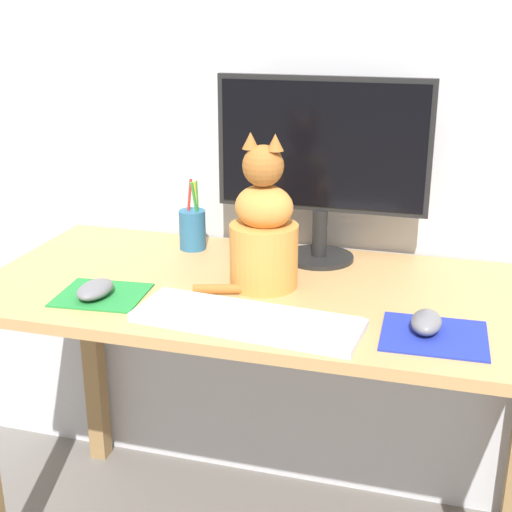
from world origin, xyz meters
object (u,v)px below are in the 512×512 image
object	(u,v)px
computer_mouse_right	(426,322)
pen_cup	(193,228)
monitor	(322,157)
keyboard	(247,319)
cat	(263,231)
computer_mouse_left	(95,289)

from	to	relation	value
computer_mouse_right	pen_cup	bearing A→B (deg)	150.11
monitor	computer_mouse_right	distance (m)	0.51
monitor	keyboard	world-z (taller)	monitor
cat	pen_cup	xyz separation A→B (m)	(-0.24, 0.20, -0.07)
computer_mouse_left	monitor	bearing A→B (deg)	42.01
keyboard	computer_mouse_right	xyz separation A→B (m)	(0.34, 0.06, 0.01)
monitor	computer_mouse_left	xyz separation A→B (m)	(-0.41, -0.37, -0.23)
monitor	computer_mouse_left	world-z (taller)	monitor
cat	pen_cup	world-z (taller)	cat
keyboard	cat	size ratio (longest dim) A/B	1.35
cat	monitor	bearing A→B (deg)	70.72
cat	pen_cup	bearing A→B (deg)	143.98
computer_mouse_right	computer_mouse_left	bearing A→B (deg)	-178.63
keyboard	computer_mouse_left	xyz separation A→B (m)	(-0.35, 0.04, 0.01)
computer_mouse_left	computer_mouse_right	size ratio (longest dim) A/B	1.11
computer_mouse_left	cat	world-z (taller)	cat
keyboard	pen_cup	bearing A→B (deg)	128.27
computer_mouse_right	cat	distance (m)	0.41
monitor	pen_cup	size ratio (longest dim) A/B	2.80
keyboard	computer_mouse_left	world-z (taller)	computer_mouse_left
computer_mouse_right	pen_cup	world-z (taller)	pen_cup
monitor	keyboard	xyz separation A→B (m)	(-0.06, -0.41, -0.24)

